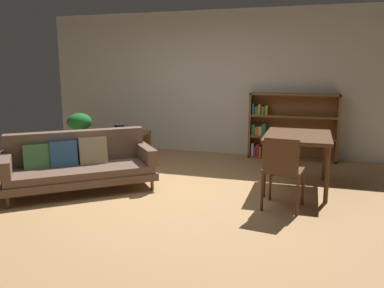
# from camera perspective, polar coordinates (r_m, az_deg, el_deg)

# --- Properties ---
(ground_plane) EXTENTS (8.16, 8.16, 0.00)m
(ground_plane) POSITION_cam_1_polar(r_m,az_deg,el_deg) (5.25, -4.27, -7.15)
(ground_plane) COLOR tan
(back_wall_panel) EXTENTS (6.80, 0.10, 2.70)m
(back_wall_panel) POSITION_cam_1_polar(r_m,az_deg,el_deg) (7.57, 3.13, 8.91)
(back_wall_panel) COLOR silver
(back_wall_panel) RESTS_ON ground_plane
(fabric_couch) EXTENTS (2.01, 1.86, 0.78)m
(fabric_couch) POSITION_cam_1_polar(r_m,az_deg,el_deg) (5.52, -16.33, -2.69)
(fabric_couch) COLOR brown
(fabric_couch) RESTS_ON ground_plane
(media_console) EXTENTS (0.42, 1.03, 0.51)m
(media_console) POSITION_cam_1_polar(r_m,az_deg,el_deg) (6.83, -9.31, -0.76)
(media_console) COLOR olive
(media_console) RESTS_ON ground_plane
(open_laptop) EXTENTS (0.48, 0.38, 0.08)m
(open_laptop) POSITION_cam_1_polar(r_m,az_deg,el_deg) (6.93, -9.77, 1.72)
(open_laptop) COLOR #333338
(open_laptop) RESTS_ON media_console
(desk_speaker) EXTENTS (0.16, 0.16, 0.22)m
(desk_speaker) POSITION_cam_1_polar(r_m,az_deg,el_deg) (6.53, -10.58, 1.91)
(desk_speaker) COLOR black
(desk_speaker) RESTS_ON media_console
(potted_floor_plant) EXTENTS (0.56, 0.49, 0.88)m
(potted_floor_plant) POSITION_cam_1_polar(r_m,az_deg,el_deg) (6.97, -16.13, 1.40)
(potted_floor_plant) COLOR #9E9389
(potted_floor_plant) RESTS_ON ground_plane
(dining_table) EXTENTS (0.87, 1.13, 0.75)m
(dining_table) POSITION_cam_1_polar(r_m,az_deg,el_deg) (5.48, 15.26, 0.50)
(dining_table) COLOR #56351E
(dining_table) RESTS_ON ground_plane
(dining_chair_near) EXTENTS (0.49, 0.49, 0.87)m
(dining_chair_near) POSITION_cam_1_polar(r_m,az_deg,el_deg) (4.61, 13.20, -3.42)
(dining_chair_near) COLOR #56351E
(dining_chair_near) RESTS_ON ground_plane
(bookshelf) EXTENTS (1.56, 0.29, 1.20)m
(bookshelf) POSITION_cam_1_polar(r_m,az_deg,el_deg) (7.26, 13.98, 2.49)
(bookshelf) COLOR brown
(bookshelf) RESTS_ON ground_plane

